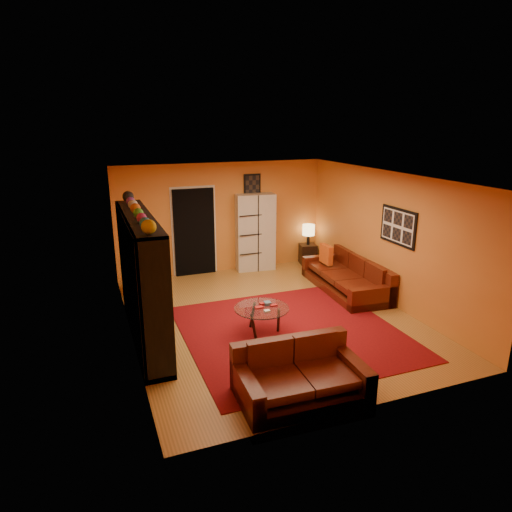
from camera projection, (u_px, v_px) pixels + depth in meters
name	position (u px, v px, depth m)	size (l,w,h in m)	color
floor	(270.00, 317.00, 8.50)	(6.00, 6.00, 0.00)	olive
ceiling	(272.00, 177.00, 7.75)	(6.00, 6.00, 0.00)	white
wall_back	(222.00, 218.00, 10.81)	(6.00, 6.00, 0.00)	orange
wall_front	(368.00, 315.00, 5.44)	(6.00, 6.00, 0.00)	orange
wall_left	(127.00, 266.00, 7.28)	(6.00, 6.00, 0.00)	orange
wall_right	(388.00, 238.00, 8.98)	(6.00, 6.00, 0.00)	orange
rug	(291.00, 332.00, 7.91)	(3.60, 3.60, 0.01)	#5E0A0F
doorway	(194.00, 232.00, 10.62)	(0.95, 0.10, 2.04)	black
wall_art_right	(398.00, 226.00, 8.62)	(0.03, 1.00, 0.70)	black
wall_art_back	(252.00, 185.00, 10.84)	(0.42, 0.03, 0.52)	black
entertainment_unit	(142.00, 279.00, 7.43)	(0.45, 3.00, 2.10)	black
tv	(145.00, 280.00, 7.50)	(0.13, 0.99, 0.57)	black
sofa	(349.00, 277.00, 9.82)	(1.14, 2.48, 0.85)	#451209
loveseat	(299.00, 375.00, 6.06)	(1.71, 1.07, 0.85)	#451209
throw_pillow	(326.00, 254.00, 10.26)	(0.12, 0.42, 0.42)	#E05818
coffee_table	(262.00, 310.00, 7.75)	(0.93, 0.93, 0.47)	silver
storage_cabinet	(255.00, 232.00, 11.00)	(0.93, 0.41, 1.86)	beige
bowl_chair	(145.00, 279.00, 9.60)	(0.75, 0.75, 0.61)	black
side_table	(308.00, 254.00, 11.63)	(0.40, 0.40, 0.50)	black
table_lamp	(309.00, 230.00, 11.46)	(0.31, 0.31, 0.51)	black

